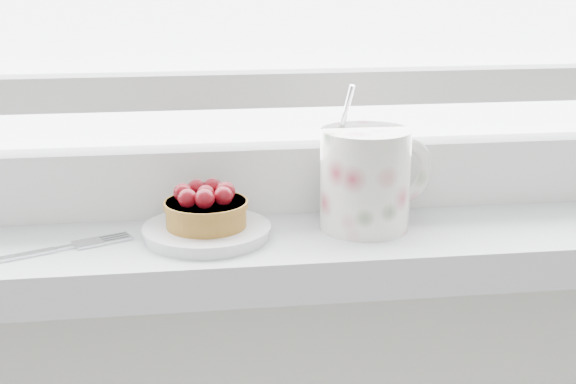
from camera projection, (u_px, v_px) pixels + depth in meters
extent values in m
cube|color=silver|center=(237.00, 249.00, 0.80)|extent=(1.60, 0.20, 0.04)
cube|color=white|center=(231.00, 178.00, 0.85)|extent=(1.30, 0.05, 0.07)
cube|color=white|center=(229.00, 89.00, 0.83)|extent=(1.30, 0.04, 0.04)
cylinder|color=silver|center=(207.00, 232.00, 0.77)|extent=(0.12, 0.12, 0.01)
cylinder|color=brown|center=(206.00, 214.00, 0.77)|extent=(0.08, 0.08, 0.03)
cylinder|color=brown|center=(206.00, 204.00, 0.77)|extent=(0.08, 0.08, 0.01)
sphere|color=#4E060C|center=(206.00, 194.00, 0.76)|extent=(0.02, 0.02, 0.02)
sphere|color=#4E060C|center=(225.00, 191.00, 0.77)|extent=(0.02, 0.02, 0.02)
sphere|color=#4E060C|center=(212.00, 187.00, 0.78)|extent=(0.02, 0.02, 0.02)
sphere|color=#4E060C|center=(196.00, 188.00, 0.78)|extent=(0.02, 0.02, 0.02)
sphere|color=#4E060C|center=(183.00, 193.00, 0.77)|extent=(0.02, 0.02, 0.02)
sphere|color=#4E060C|center=(187.00, 198.00, 0.75)|extent=(0.02, 0.02, 0.02)
sphere|color=#4E060C|center=(205.00, 199.00, 0.74)|extent=(0.02, 0.02, 0.02)
sphere|color=#4E060C|center=(223.00, 196.00, 0.75)|extent=(0.02, 0.02, 0.02)
cylinder|color=silver|center=(365.00, 179.00, 0.79)|extent=(0.12, 0.12, 0.10)
cylinder|color=black|center=(366.00, 134.00, 0.78)|extent=(0.08, 0.08, 0.01)
torus|color=silver|center=(404.00, 171.00, 0.81)|extent=(0.07, 0.04, 0.07)
cylinder|color=silver|center=(345.00, 115.00, 0.78)|extent=(0.02, 0.02, 0.06)
cube|color=silver|center=(3.00, 259.00, 0.72)|extent=(0.09, 0.05, 0.00)
cube|color=silver|center=(65.00, 247.00, 0.75)|extent=(0.02, 0.01, 0.00)
cube|color=silver|center=(88.00, 243.00, 0.76)|extent=(0.03, 0.03, 0.00)
cube|color=silver|center=(118.00, 241.00, 0.76)|extent=(0.03, 0.02, 0.00)
cube|color=silver|center=(116.00, 239.00, 0.77)|extent=(0.03, 0.02, 0.00)
cube|color=silver|center=(114.00, 237.00, 0.77)|extent=(0.03, 0.02, 0.00)
cube|color=silver|center=(112.00, 235.00, 0.78)|extent=(0.03, 0.02, 0.00)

